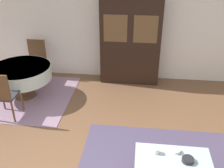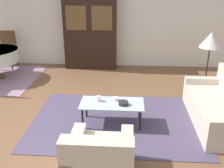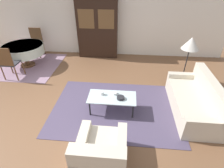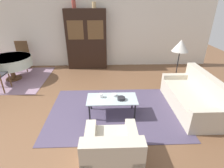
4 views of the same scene
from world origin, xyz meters
TOP-DOWN VIEW (x-y plane):
  - ground_plane at (0.00, 0.00)m, footprint 14.00×14.00m
  - wall_back at (0.00, 3.63)m, footprint 10.00×0.06m
  - area_rug at (1.28, 0.40)m, footprint 2.98×2.11m
  - dining_rug at (-1.94, 2.32)m, footprint 2.18×2.09m
  - couch at (3.09, 0.48)m, footprint 0.83×1.84m
  - armchair at (1.15, -1.06)m, footprint 0.81×0.90m
  - coffee_table at (1.20, 0.32)m, footprint 1.08×0.53m
  - display_cabinet at (0.41, 3.38)m, footprint 1.41×0.40m
  - dining_table at (-1.91, 2.35)m, footprint 1.29×1.29m
  - dining_chair_far at (-1.91, 3.22)m, footprint 0.44×0.44m
  - floor_lamp at (3.14, 1.74)m, footprint 0.46×0.46m
  - cup at (0.97, 0.38)m, footprint 0.08×0.08m
  - bowl at (1.40, 0.26)m, footprint 0.17×0.17m
  - bowl_small at (1.26, 0.43)m, footprint 0.12×0.12m
  - vase_tall at (0.06, 3.38)m, footprint 0.13×0.13m
  - vase_short at (0.72, 3.38)m, footprint 0.13×0.13m

SIDE VIEW (x-z plane):
  - ground_plane at x=0.00m, z-range 0.00..0.00m
  - area_rug at x=1.28m, z-range 0.00..0.01m
  - dining_rug at x=-1.94m, z-range 0.00..0.01m
  - armchair at x=1.15m, z-range -0.11..0.68m
  - couch at x=3.09m, z-range -0.12..0.70m
  - coffee_table at x=1.20m, z-range 0.17..0.56m
  - bowl_small at x=1.26m, z-range 0.40..0.45m
  - bowl at x=1.40m, z-range 0.40..0.46m
  - cup at x=0.97m, z-range 0.40..0.49m
  - dining_chair_far at x=-1.91m, z-range 0.07..1.08m
  - dining_table at x=-1.91m, z-range 0.22..0.95m
  - display_cabinet at x=0.41m, z-range 0.00..2.07m
  - floor_lamp at x=3.14m, z-range 0.48..1.83m
  - wall_back at x=0.00m, z-range 0.00..2.70m
  - vase_short at x=0.72m, z-range 2.07..2.27m
  - vase_tall at x=0.06m, z-range 2.07..2.36m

